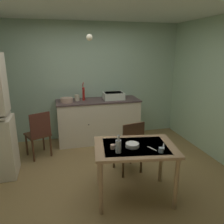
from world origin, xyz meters
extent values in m
plane|color=olive|center=(0.00, 0.00, 0.00)|extent=(5.37, 5.37, 0.00)
cube|color=#ABC8AD|center=(0.00, 1.96, 1.29)|extent=(4.47, 0.10, 2.57)
cube|color=beige|center=(0.24, 1.59, 0.45)|extent=(1.76, 0.60, 0.91)
cube|color=#564344|center=(0.24, 1.59, 0.92)|extent=(1.79, 0.63, 0.03)
sphere|color=#2D2823|center=(-0.02, 1.28, 0.50)|extent=(0.02, 0.02, 0.02)
cube|color=silver|center=(0.58, 1.59, 1.01)|extent=(0.44, 0.34, 0.15)
cube|color=black|center=(0.58, 1.59, 1.08)|extent=(0.38, 0.28, 0.01)
cylinder|color=#B21E19|center=(-0.07, 1.64, 1.08)|extent=(0.05, 0.05, 0.28)
cylinder|color=#B21E19|center=(-0.07, 1.57, 1.18)|extent=(0.03, 0.12, 0.03)
cylinder|color=#A81D15|center=(-0.07, 1.70, 1.27)|extent=(0.02, 0.16, 0.12)
cylinder|color=tan|center=(-0.43, 1.54, 0.98)|extent=(0.26, 0.26, 0.09)
cylinder|color=beige|center=(-0.21, 1.64, 1.00)|extent=(0.10, 0.10, 0.13)
cube|color=#A47F5C|center=(0.34, -0.48, 0.75)|extent=(1.18, 0.91, 0.04)
cube|color=#F4DBD1|center=(0.34, -0.48, 0.76)|extent=(0.92, 0.71, 0.00)
cylinder|color=#9D7C5B|center=(-0.18, -0.71, 0.36)|extent=(0.06, 0.06, 0.73)
cylinder|color=#9D7D56|center=(0.76, -0.86, 0.36)|extent=(0.06, 0.06, 0.73)
cylinder|color=#AA7E5C|center=(-0.08, -0.09, 0.36)|extent=(0.06, 0.06, 0.73)
cylinder|color=#A48355|center=(0.86, -0.24, 0.36)|extent=(0.06, 0.06, 0.73)
cube|color=#49331A|center=(0.46, 0.20, 0.43)|extent=(0.47, 0.47, 0.03)
cube|color=#4E311E|center=(0.50, 0.02, 0.67)|extent=(0.38, 0.10, 0.46)
cylinder|color=#49331A|center=(0.60, 0.40, 0.21)|extent=(0.04, 0.04, 0.41)
cylinder|color=#49331A|center=(0.26, 0.33, 0.21)|extent=(0.04, 0.04, 0.41)
cylinder|color=#49331A|center=(0.66, 0.07, 0.21)|extent=(0.04, 0.04, 0.41)
cylinder|color=#49331A|center=(0.33, 0.00, 0.21)|extent=(0.04, 0.04, 0.41)
cube|color=#4F2F1C|center=(-1.03, 1.13, 0.44)|extent=(0.53, 0.53, 0.03)
cube|color=#522A21|center=(-0.95, 0.97, 0.68)|extent=(0.35, 0.18, 0.45)
cylinder|color=#4F2F1C|center=(-0.95, 1.36, 0.21)|extent=(0.04, 0.04, 0.42)
cylinder|color=#4F2F1C|center=(-1.26, 1.22, 0.21)|extent=(0.04, 0.04, 0.42)
cylinder|color=#4F2F1C|center=(-0.80, 1.05, 0.21)|extent=(0.04, 0.04, 0.42)
cylinder|color=#4F2F1C|center=(-1.11, 0.91, 0.21)|extent=(0.04, 0.04, 0.42)
cylinder|color=white|center=(0.29, -0.50, 0.79)|extent=(0.18, 0.18, 0.05)
cylinder|color=#9EB2C6|center=(0.59, -0.74, 0.80)|extent=(0.06, 0.06, 0.07)
cylinder|color=tan|center=(0.03, -0.49, 0.79)|extent=(0.07, 0.07, 0.06)
cylinder|color=#B7BCC1|center=(0.07, -0.60, 0.84)|extent=(0.07, 0.07, 0.16)
cylinder|color=#B7BCC1|center=(0.07, -0.60, 0.96)|extent=(0.03, 0.03, 0.07)
cube|color=silver|center=(0.70, -0.59, 0.77)|extent=(0.10, 0.18, 0.00)
cube|color=beige|center=(0.18, -0.18, 0.77)|extent=(0.06, 0.13, 0.00)
cube|color=beige|center=(0.52, -0.61, 0.77)|extent=(0.07, 0.15, 0.00)
sphere|color=#F9EFCC|center=(-0.18, -0.15, 2.15)|extent=(0.08, 0.08, 0.08)
camera|label=1|loc=(-0.63, -3.04, 2.02)|focal=35.67mm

